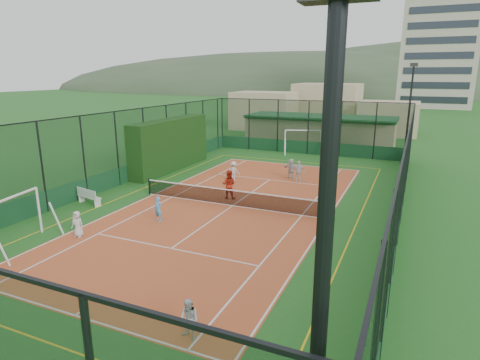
% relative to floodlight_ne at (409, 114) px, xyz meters
% --- Properties ---
extents(ground, '(300.00, 300.00, 0.00)m').
position_rel_floodlight_ne_xyz_m(ground, '(-8.60, -16.60, -4.12)').
color(ground, '#255F20').
rests_on(ground, ground).
extents(court_slab, '(11.17, 23.97, 0.01)m').
position_rel_floodlight_ne_xyz_m(court_slab, '(-8.60, -16.60, -4.12)').
color(court_slab, '#C1472B').
rests_on(court_slab, ground).
extents(tennis_net, '(11.67, 0.12, 1.06)m').
position_rel_floodlight_ne_xyz_m(tennis_net, '(-8.60, -16.60, -3.59)').
color(tennis_net, black).
rests_on(tennis_net, ground).
extents(perimeter_fence, '(18.12, 34.12, 5.00)m').
position_rel_floodlight_ne_xyz_m(perimeter_fence, '(-8.60, -16.60, -1.62)').
color(perimeter_fence, black).
rests_on(perimeter_fence, ground).
extents(floodlight_ne, '(0.60, 0.26, 8.25)m').
position_rel_floodlight_ne_xyz_m(floodlight_ne, '(0.00, 0.00, 0.00)').
color(floodlight_ne, black).
rests_on(floodlight_ne, ground).
extents(clubhouse, '(15.20, 7.20, 3.15)m').
position_rel_floodlight_ne_xyz_m(clubhouse, '(-8.60, 5.40, -2.55)').
color(clubhouse, tan).
rests_on(clubhouse, ground).
extents(apartment_tower, '(15.00, 12.00, 30.00)m').
position_rel_floodlight_ne_xyz_m(apartment_tower, '(3.40, 65.40, 10.88)').
color(apartment_tower, beige).
rests_on(apartment_tower, ground).
extents(distant_hills, '(200.00, 60.00, 24.00)m').
position_rel_floodlight_ne_xyz_m(distant_hills, '(-8.60, 133.40, -4.12)').
color(distant_hills, '#384C33').
rests_on(distant_hills, ground).
extents(hedge_left, '(1.37, 9.11, 3.99)m').
position_rel_floodlight_ne_xyz_m(hedge_left, '(-16.90, -10.23, -2.13)').
color(hedge_left, black).
rests_on(hedge_left, ground).
extents(white_bench, '(1.85, 0.86, 1.00)m').
position_rel_floodlight_ne_xyz_m(white_bench, '(-16.40, -19.68, -3.62)').
color(white_bench, white).
rests_on(white_bench, ground).
extents(futsal_goal_near, '(3.57, 1.63, 2.22)m').
position_rel_floodlight_ne_xyz_m(futsal_goal_near, '(-15.06, -25.54, -3.01)').
color(futsal_goal_near, white).
rests_on(futsal_goal_near, ground).
extents(futsal_goal_far, '(3.59, 2.14, 2.23)m').
position_rel_floodlight_ne_xyz_m(futsal_goal_far, '(-9.05, 0.29, -3.01)').
color(futsal_goal_far, white).
rests_on(futsal_goal_far, ground).
extents(child_near_left, '(0.65, 0.47, 1.24)m').
position_rel_floodlight_ne_xyz_m(child_near_left, '(-13.33, -23.60, -3.49)').
color(child_near_left, silver).
rests_on(child_near_left, court_slab).
extents(child_near_mid, '(0.54, 0.42, 1.31)m').
position_rel_floodlight_ne_xyz_m(child_near_mid, '(-11.06, -20.40, -3.46)').
color(child_near_mid, '#51A2E5').
rests_on(child_near_mid, court_slab).
extents(child_near_right, '(0.70, 0.60, 1.25)m').
position_rel_floodlight_ne_xyz_m(child_near_right, '(-4.70, -28.01, -3.49)').
color(child_near_right, silver).
rests_on(child_near_right, court_slab).
extents(child_far_left, '(0.90, 0.52, 1.38)m').
position_rel_floodlight_ne_xyz_m(child_far_left, '(-10.93, -11.36, -3.43)').
color(child_far_left, silver).
rests_on(child_far_left, court_slab).
extents(child_far_right, '(0.93, 0.46, 1.53)m').
position_rel_floodlight_ne_xyz_m(child_far_right, '(-6.53, -9.96, -3.35)').
color(child_far_right, silver).
rests_on(child_far_right, court_slab).
extents(child_far_back, '(1.37, 0.59, 1.43)m').
position_rel_floodlight_ne_xyz_m(child_far_back, '(-7.36, -9.08, -3.40)').
color(child_far_back, silver).
rests_on(child_far_back, court_slab).
extents(coach, '(0.96, 0.80, 1.76)m').
position_rel_floodlight_ne_xyz_m(coach, '(-9.39, -15.40, -3.23)').
color(coach, '#AC2612').
rests_on(coach, court_slab).
extents(tennis_balls, '(5.18, 1.21, 0.07)m').
position_rel_floodlight_ne_xyz_m(tennis_balls, '(-8.53, -15.33, -4.08)').
color(tennis_balls, '#CCE033').
rests_on(tennis_balls, court_slab).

